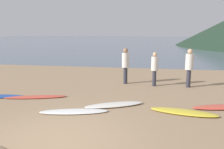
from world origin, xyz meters
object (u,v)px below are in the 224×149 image
surfboard_3 (114,105)px  person_1 (155,66)px  surfboard_1 (35,97)px  surfboard_4 (184,112)px  person_0 (189,65)px  surfboard_2 (74,111)px  surfboard_5 (224,107)px  person_2 (126,63)px

surfboard_3 → person_1: bearing=41.8°
surfboard_1 → surfboard_4: size_ratio=1.16×
person_1 → surfboard_3: bearing=10.3°
surfboard_3 → person_0: 4.64m
surfboard_4 → person_1: (-0.93, 3.75, 0.92)m
surfboard_2 → person_1: person_1 is taller
surfboard_1 → surfboard_5: 7.03m
surfboard_3 → person_2: size_ratio=1.19×
surfboard_3 → person_0: size_ratio=1.17×
surfboard_3 → surfboard_5: (3.76, 0.41, -0.00)m
surfboard_1 → surfboard_2: (2.08, -1.37, -0.00)m
surfboard_3 → person_0: (2.98, 3.40, 1.02)m
person_0 → person_1: 1.59m
person_0 → person_2: bearing=-108.4°
surfboard_3 → surfboard_4: same height
surfboard_1 → surfboard_5: (7.03, -0.08, 0.01)m
surfboard_2 → person_2: person_2 is taller
surfboard_3 → surfboard_4: 2.35m
surfboard_4 → person_0: person_0 is taller
surfboard_5 → surfboard_4: bearing=-166.7°
surfboard_1 → person_2: bearing=28.9°
surfboard_4 → person_1: person_1 is taller
person_2 → surfboard_1: bearing=62.8°
surfboard_1 → person_2: (3.23, 3.17, 1.02)m
surfboard_1 → surfboard_4: surfboard_4 is taller
person_2 → person_1: bearing=-172.7°
surfboard_5 → person_2: 5.10m
surfboard_1 → surfboard_2: surfboard_1 is taller
surfboard_2 → person_2: 4.80m
surfboard_2 → person_2: size_ratio=1.25×
surfboard_4 → person_0: bearing=91.5°
person_0 → surfboard_3: bearing=-54.6°
person_2 → person_0: bearing=-166.7°
surfboard_5 → person_1: person_1 is taller
surfboard_4 → person_1: 3.97m
surfboard_3 → person_2: person_2 is taller
surfboard_2 → person_0: bearing=32.1°
surfboard_1 → surfboard_2: size_ratio=1.10×
surfboard_3 → surfboard_4: (2.33, -0.36, -0.00)m
surfboard_5 → surfboard_3: bearing=171.3°
surfboard_1 → surfboard_4: bearing=-24.2°
surfboard_4 → surfboard_5: size_ratio=0.95×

